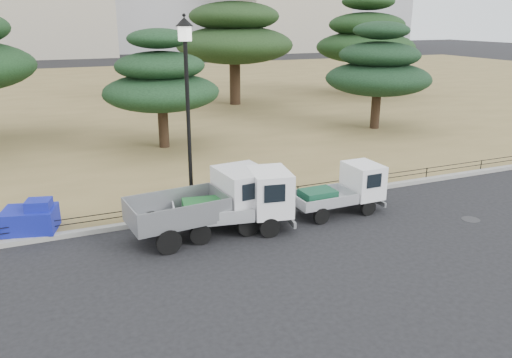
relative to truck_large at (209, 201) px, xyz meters
name	(u,v)px	position (x,y,z in m)	size (l,w,h in m)	color
ground	(281,237)	(1.92, -1.20, -1.06)	(220.00, 220.00, 0.00)	black
lawn	(125,97)	(1.92, 29.40, -0.99)	(120.00, 56.00, 0.15)	olive
curb	(249,207)	(1.92, 1.40, -0.98)	(120.00, 0.25, 0.16)	gray
truck_large	(209,201)	(0.00, 0.00, 0.00)	(4.55, 2.18, 1.92)	black
truck_kei_front	(242,202)	(1.01, -0.23, -0.11)	(3.82, 2.07, 1.92)	black
truck_kei_rear	(344,190)	(4.81, -0.12, -0.24)	(3.18, 1.43, 1.65)	black
street_lamp	(187,85)	(-0.09, 1.70, 3.37)	(0.57, 0.57, 6.34)	black
pipe_fence	(248,196)	(1.92, 1.55, -0.63)	(38.00, 0.04, 0.40)	black
tarp_pile	(31,218)	(-5.15, 1.96, -0.50)	(1.78, 1.48, 1.03)	#151FA7
manhole	(471,219)	(8.42, -2.40, -1.06)	(0.60, 0.60, 0.01)	#2D2D30
pine_center_left	(161,80)	(1.04, 10.81, 2.46)	(5.75, 5.75, 5.84)	black
pine_center_right	(234,32)	(9.03, 21.76, 4.38)	(8.61, 8.61, 9.14)	black
pine_east_near	(379,68)	(13.67, 10.42, 2.63)	(6.08, 6.08, 6.14)	black
pine_east_far	(366,37)	(20.92, 22.29, 3.84)	(8.20, 8.20, 8.24)	black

